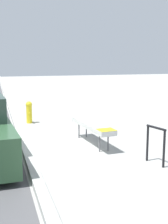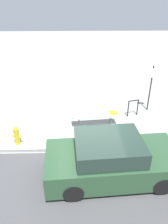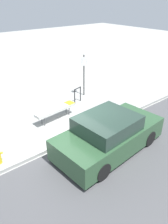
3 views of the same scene
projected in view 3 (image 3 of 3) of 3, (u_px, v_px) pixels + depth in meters
ground_plane at (73, 139)px, 8.73m from camera, size 60.00×60.00×0.00m
curb at (73, 138)px, 8.70m from camera, size 60.00×0.20×0.13m
bench at (56, 110)px, 9.92m from camera, size 2.06×0.60×0.57m
bike_rack at (78, 94)px, 11.51m from camera, size 0.54×0.19×0.83m
sign_post at (84, 72)px, 11.98m from camera, size 0.36×0.08×2.30m
parked_car_near at (109, 134)px, 7.87m from camera, size 4.32×2.16×1.43m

